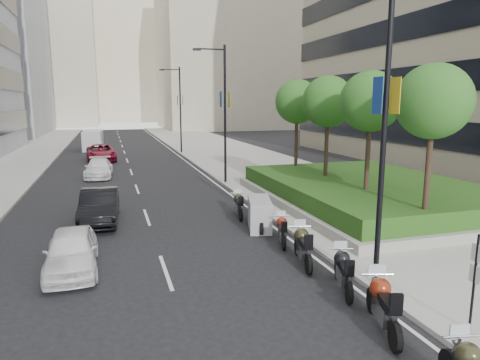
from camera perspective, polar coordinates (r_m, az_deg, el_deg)
name	(u,v)px	position (r m, az deg, el deg)	size (l,w,h in m)	color
ground	(248,325)	(11.13, 1.06, -18.82)	(160.00, 160.00, 0.00)	black
sidewalk_right	(240,158)	(41.38, 0.00, 2.94)	(10.00, 100.00, 0.15)	#9E9B93
lane_edge	(186,161)	(40.17, -7.26, 2.53)	(0.12, 100.00, 0.01)	silver
lane_centre	(128,163)	(39.63, -14.69, 2.17)	(0.12, 100.00, 0.01)	silver
building_cream_right	(229,41)	(93.52, -1.45, 18.09)	(28.00, 24.00, 36.00)	#B7AD93
building_cream_left	(35,50)	(110.85, -25.70, 15.37)	(26.00, 24.00, 34.00)	#B7AD93
building_cream_centre	(123,53)	(130.03, -15.36, 16.01)	(30.00, 24.00, 38.00)	#B7AD93
planter	(368,199)	(23.78, 16.69, -2.40)	(10.00, 14.00, 0.40)	gray
hedge	(369,188)	(23.66, 16.76, -0.98)	(9.40, 13.40, 0.80)	#1E4A15
tree_0	(433,102)	(17.55, 24.39, 9.46)	(2.80, 2.80, 6.30)	#332319
tree_1	(371,102)	(20.73, 17.01, 9.92)	(2.80, 2.80, 6.30)	#332319
tree_2	(328,102)	(24.16, 11.65, 10.16)	(2.80, 2.80, 6.30)	#332319
tree_3	(297,102)	(27.74, 7.64, 10.28)	(2.80, 2.80, 6.30)	#332319
lamp_post_0	(380,115)	(12.50, 18.20, 8.20)	(2.34, 0.45, 9.00)	black
lamp_post_1	(223,108)	(28.16, -2.32, 9.63)	(2.34, 0.45, 9.00)	black
lamp_post_2	(179,105)	(45.79, -8.16, 9.81)	(2.34, 0.45, 9.00)	black
parking_sign	(475,278)	(11.38, 28.79, -11.40)	(0.06, 0.32, 2.50)	black
motorcycle_1	(383,304)	(11.21, 18.52, -15.46)	(1.01, 2.35, 1.21)	black
motorcycle_2	(343,271)	(13.05, 13.60, -11.67)	(0.96, 2.15, 1.11)	black
motorcycle_3	(303,246)	(14.76, 8.37, -8.69)	(0.86, 2.35, 1.19)	black
motorcycle_4	(282,230)	(16.73, 5.63, -6.67)	(0.82, 1.96, 1.00)	black
motorcycle_5	(259,214)	(18.49, 2.60, -4.54)	(1.44, 2.37, 1.34)	black
motorcycle_6	(239,205)	(20.47, -0.16, -3.35)	(0.71, 2.14, 1.07)	black
car_a	(72,251)	(15.05, -21.55, -8.76)	(1.60, 3.99, 1.36)	white
car_b	(100,206)	(20.49, -18.22, -3.34)	(1.59, 4.57, 1.51)	black
car_c	(99,168)	(32.89, -18.33, 1.51)	(1.85, 4.55, 1.32)	white
car_d	(101,153)	(42.10, -18.03, 3.50)	(2.53, 5.48, 1.52)	maroon
delivery_van	(93,141)	(51.88, -19.00, 4.94)	(2.22, 5.31, 2.20)	#BBBBBD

